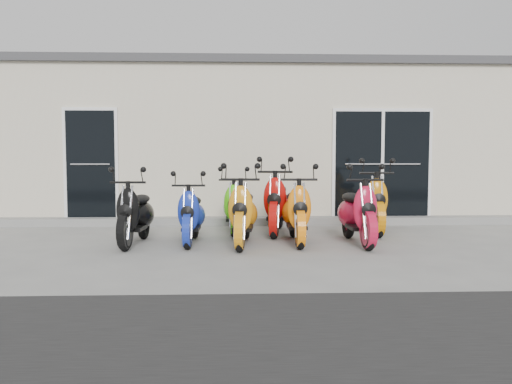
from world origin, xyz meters
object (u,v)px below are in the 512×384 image
scooter_front_orange_b (297,203)px  scooter_back_green (234,199)px  scooter_front_black (135,205)px  scooter_back_yellow (371,195)px  scooter_front_blue (191,207)px  scooter_back_red (277,195)px  scooter_front_orange_a (243,204)px  scooter_front_red (357,204)px

scooter_front_orange_b → scooter_back_green: bearing=133.1°
scooter_front_black → scooter_back_yellow: (3.93, 1.07, 0.06)m
scooter_front_blue → scooter_back_red: 1.71m
scooter_back_green → scooter_front_blue: bearing=-121.5°
scooter_front_orange_a → scooter_front_orange_b: (0.84, 0.17, -0.01)m
scooter_front_orange_b → scooter_back_red: scooter_back_red is taller
scooter_back_green → scooter_back_red: 0.77m
scooter_back_yellow → scooter_front_orange_a: bearing=-148.9°
scooter_front_orange_a → scooter_back_red: (0.61, 1.16, 0.05)m
scooter_front_blue → scooter_back_yellow: bearing=18.8°
scooter_front_orange_a → scooter_back_yellow: scooter_back_yellow is taller
scooter_front_blue → scooter_back_green: (0.65, 1.09, 0.02)m
scooter_front_black → scooter_back_red: size_ratio=0.89×
scooter_back_red → scooter_back_yellow: 1.68m
scooter_back_green → scooter_back_red: bearing=-9.5°
scooter_front_orange_a → scooter_back_yellow: size_ratio=0.95×
scooter_back_red → scooter_back_yellow: size_ratio=1.02×
scooter_front_orange_b → scooter_back_red: 1.02m
scooter_front_blue → scooter_back_green: scooter_back_green is taller
scooter_front_orange_a → scooter_front_red: size_ratio=1.01×
scooter_front_black → scooter_back_yellow: scooter_back_yellow is taller
scooter_front_red → scooter_back_yellow: 1.27m
scooter_front_orange_b → scooter_front_red: same height
scooter_front_orange_a → scooter_back_yellow: bearing=32.3°
scooter_front_black → scooter_back_red: (2.25, 1.05, 0.07)m
scooter_back_green → scooter_back_red: (0.76, -0.12, 0.09)m
scooter_front_black → scooter_back_green: 1.90m
scooter_front_red → scooter_back_yellow: bearing=63.1°
scooter_front_orange_a → scooter_front_orange_b: bearing=16.3°
scooter_front_black → scooter_front_blue: scooter_front_black is taller
scooter_front_blue → scooter_back_green: 1.27m
scooter_front_black → scooter_front_blue: (0.85, 0.08, -0.03)m
scooter_front_black → scooter_front_red: size_ratio=0.97×
scooter_front_orange_b → scooter_front_red: size_ratio=1.00×
scooter_front_blue → scooter_back_yellow: 3.24m
scooter_front_black → scooter_back_green: bearing=41.4°
scooter_front_red → scooter_back_red: 1.61m
scooter_front_black → scooter_front_blue: bearing=8.5°
scooter_front_black → scooter_front_orange_b: (2.48, 0.06, 0.02)m
scooter_front_red → scooter_back_green: scooter_front_red is taller
scooter_front_blue → scooter_front_orange_b: size_ratio=0.91×
scooter_front_orange_a → scooter_back_red: bearing=67.4°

